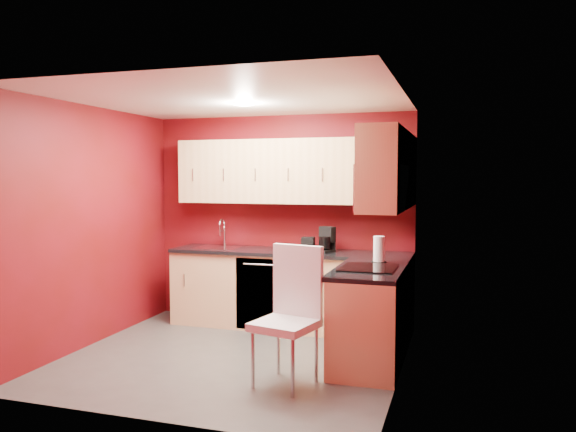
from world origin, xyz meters
The scene contains 21 objects.
floor centered at (0.00, 0.00, 0.00)m, with size 3.20×3.20×0.00m, color #44423F.
ceiling centered at (0.00, 0.00, 2.50)m, with size 3.20×3.20×0.00m, color white.
wall_back centered at (0.00, 1.50, 1.25)m, with size 3.20×3.20×0.00m, color maroon.
wall_front centered at (0.00, -1.50, 1.25)m, with size 3.20×3.20×0.00m, color maroon.
wall_left centered at (-1.60, 0.00, 1.25)m, with size 3.00×3.00×0.00m, color maroon.
wall_right centered at (1.60, 0.00, 1.25)m, with size 3.00×3.00×0.00m, color maroon.
base_cabinets_back centered at (0.20, 1.20, 0.43)m, with size 2.80×0.60×0.87m, color tan.
base_cabinets_right centered at (1.30, 0.25, 0.43)m, with size 0.60×1.30×0.87m, color tan.
countertop_back centered at (0.20, 1.19, 0.89)m, with size 2.80×0.63×0.04m, color black.
countertop_right centered at (1.29, 0.23, 0.89)m, with size 0.63×1.27×0.04m, color black.
upper_cabinets_back centered at (0.20, 1.32, 1.83)m, with size 2.80×0.35×0.75m, color #DAB57B.
upper_cabinets_right centered at (1.42, 0.44, 1.89)m, with size 0.35×1.55×0.75m.
microwave centered at (1.39, 0.20, 1.66)m, with size 0.42×0.76×0.42m.
cooktop centered at (1.28, 0.20, 0.92)m, with size 0.50×0.55×0.01m, color black.
sink centered at (-0.70, 1.20, 0.94)m, with size 0.52×0.42×0.35m.
dishwasher_front centered at (-0.05, 0.91, 0.43)m, with size 0.60×0.02×0.82m, color black.
downlight centered at (0.00, 0.30, 2.48)m, with size 0.20×0.20×0.01m, color white.
coffee_maker centered at (0.62, 1.17, 1.05)m, with size 0.17×0.23×0.29m, color black, non-canonical shape.
napkin_holder centered at (0.40, 1.28, 0.99)m, with size 0.14×0.14×0.15m, color black, non-canonical shape.
paper_towel centered at (1.32, 0.60, 1.04)m, with size 0.15×0.15×0.26m, color white, non-canonical shape.
dining_chair centered at (0.70, -0.55, 0.59)m, with size 0.47×0.50×1.17m, color silver, non-canonical shape.
Camera 1 is at (2.11, -4.97, 1.76)m, focal length 35.00 mm.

